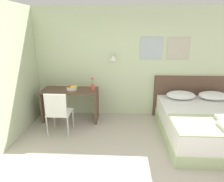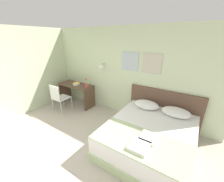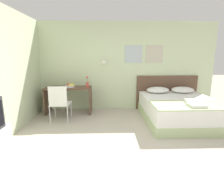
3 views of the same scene
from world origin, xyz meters
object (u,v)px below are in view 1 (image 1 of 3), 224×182
fruit_bowl (72,88)px  headboard (192,97)px  pillow_right (213,96)px  flower_vase (93,86)px  pillow_left (181,95)px  desk (70,99)px  bed (207,125)px  throw_blanket (224,125)px  desk_chair (58,110)px

fruit_bowl → headboard: bearing=7.3°
pillow_right → flower_vase: size_ratio=2.10×
pillow_left → desk: (-2.61, -0.05, -0.12)m
desk → headboard: bearing=6.9°
bed → throw_blanket: size_ratio=1.19×
pillow_right → throw_blanket: bearing=-105.5°
bed → throw_blanket: throw_blanket is taller
flower_vase → desk: bearing=177.8°
desk → flower_vase: bearing=-2.2°
bed → desk_chair: desk_chair is taller
pillow_right → headboard: bearing=140.0°
bed → flower_vase: 2.59m
desk → flower_vase: flower_vase is taller
pillow_left → desk_chair: desk_chair is taller
pillow_left → desk: 2.62m
desk → fruit_bowl: fruit_bowl is taller
throw_blanket → fruit_bowl: 3.20m
throw_blanket → desk_chair: bearing=169.3°
headboard → bed: bearing=-90.0°
headboard → pillow_right: size_ratio=2.88×
pillow_right → throw_blanket: size_ratio=0.38×
pillow_right → bed: bearing=-116.4°
throw_blanket → desk: bearing=156.7°
bed → desk: size_ratio=1.57×
fruit_bowl → pillow_left: bearing=1.4°
headboard → pillow_right: headboard is taller
headboard → flower_vase: size_ratio=6.04×
throw_blanket → bed: bearing=90.0°
bed → pillow_left: 0.91m
pillow_right → flower_vase: bearing=-178.5°
headboard → pillow_right: (0.37, -0.31, 0.14)m
pillow_right → desk_chair: 3.52m
pillow_right → throw_blanket: pillow_right is taller
bed → headboard: headboard is taller
headboard → desk: size_ratio=1.45×
throw_blanket → flower_vase: (-2.43, 1.26, 0.29)m
bed → fruit_bowl: size_ratio=7.72×
bed → flower_vase: bearing=164.6°
desk → pillow_right: bearing=0.9°
desk_chair → bed: bearing=0.2°
bed → pillow_left: bearing=116.4°
throw_blanket → fruit_bowl: fruit_bowl is taller
pillow_right → throw_blanket: 1.39m
pillow_left → fruit_bowl: (-2.56, -0.06, 0.15)m
throw_blanket → desk_chair: desk_chair is taller
bed → flower_vase: size_ratio=6.51×
pillow_left → headboard: bearing=40.0°
bed → pillow_right: bearing=63.6°
pillow_left → bed: bearing=-63.6°
bed → throw_blanket: (-0.00, -0.59, 0.30)m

